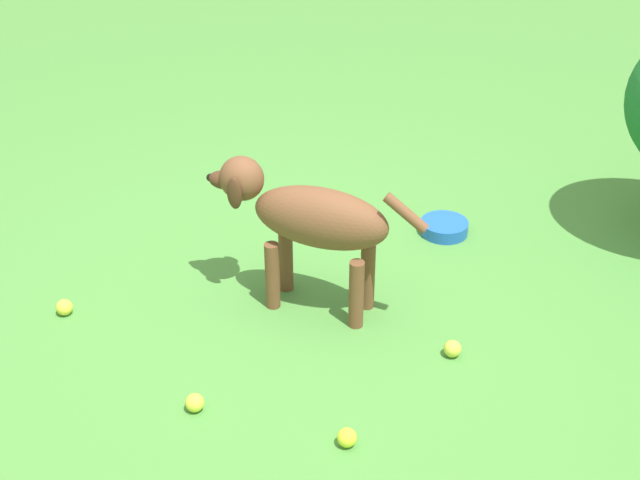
# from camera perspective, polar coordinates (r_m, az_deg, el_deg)

# --- Properties ---
(ground) EXTENTS (14.00, 14.00, 0.00)m
(ground) POSITION_cam_1_polar(r_m,az_deg,el_deg) (3.40, -0.41, -5.96)
(ground) COLOR #478438
(dog) EXTENTS (0.89, 0.33, 0.61)m
(dog) POSITION_cam_1_polar(r_m,az_deg,el_deg) (3.33, -0.85, 1.48)
(dog) COLOR brown
(dog) RESTS_ON ground
(tennis_ball_0) EXTENTS (0.07, 0.07, 0.07)m
(tennis_ball_0) POSITION_cam_1_polar(r_m,az_deg,el_deg) (3.06, -8.24, -10.55)
(tennis_ball_0) COLOR #D1E13C
(tennis_ball_0) RESTS_ON ground
(tennis_ball_1) EXTENTS (0.07, 0.07, 0.07)m
(tennis_ball_1) POSITION_cam_1_polar(r_m,az_deg,el_deg) (3.29, 8.71, -7.08)
(tennis_ball_1) COLOR #C3D240
(tennis_ball_1) RESTS_ON ground
(tennis_ball_2) EXTENTS (0.07, 0.07, 0.07)m
(tennis_ball_2) POSITION_cam_1_polar(r_m,az_deg,el_deg) (2.91, 1.79, -12.86)
(tennis_ball_2) COLOR #C8DF2E
(tennis_ball_2) RESTS_ON ground
(tennis_ball_3) EXTENTS (0.07, 0.07, 0.07)m
(tennis_ball_3) POSITION_cam_1_polar(r_m,az_deg,el_deg) (3.61, -16.46, -4.27)
(tennis_ball_3) COLOR yellow
(tennis_ball_3) RESTS_ON ground
(water_bowl) EXTENTS (0.22, 0.22, 0.06)m
(water_bowl) POSITION_cam_1_polar(r_m,az_deg,el_deg) (4.04, 8.17, 0.83)
(water_bowl) COLOR blue
(water_bowl) RESTS_ON ground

